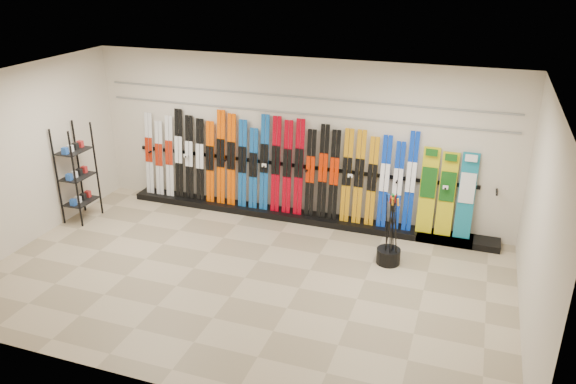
% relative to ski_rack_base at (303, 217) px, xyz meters
% --- Properties ---
extents(floor, '(8.00, 8.00, 0.00)m').
position_rel_ski_rack_base_xyz_m(floor, '(-0.22, -2.28, -0.06)').
color(floor, gray).
rests_on(floor, ground).
extents(back_wall, '(8.00, 0.00, 8.00)m').
position_rel_ski_rack_base_xyz_m(back_wall, '(-0.22, 0.22, 1.44)').
color(back_wall, beige).
rests_on(back_wall, floor).
extents(left_wall, '(0.00, 5.00, 5.00)m').
position_rel_ski_rack_base_xyz_m(left_wall, '(-4.22, -2.28, 1.44)').
color(left_wall, beige).
rests_on(left_wall, floor).
extents(right_wall, '(0.00, 5.00, 5.00)m').
position_rel_ski_rack_base_xyz_m(right_wall, '(3.78, -2.28, 1.44)').
color(right_wall, beige).
rests_on(right_wall, floor).
extents(ceiling, '(8.00, 8.00, 0.00)m').
position_rel_ski_rack_base_xyz_m(ceiling, '(-0.22, -2.28, 2.94)').
color(ceiling, silver).
rests_on(ceiling, back_wall).
extents(ski_rack_base, '(8.00, 0.40, 0.12)m').
position_rel_ski_rack_base_xyz_m(ski_rack_base, '(0.00, 0.00, 0.00)').
color(ski_rack_base, black).
rests_on(ski_rack_base, floor).
extents(skis, '(5.37, 0.22, 1.83)m').
position_rel_ski_rack_base_xyz_m(skis, '(-0.66, 0.04, 0.91)').
color(skis, silver).
rests_on(skis, ski_rack_base).
extents(snowboards, '(0.92, 0.23, 1.51)m').
position_rel_ski_rack_base_xyz_m(snowboards, '(2.54, 0.07, 0.80)').
color(snowboards, gold).
rests_on(snowboards, ski_rack_base).
extents(accessory_rack, '(0.40, 0.60, 1.83)m').
position_rel_ski_rack_base_xyz_m(accessory_rack, '(-3.97, -1.30, 0.85)').
color(accessory_rack, black).
rests_on(accessory_rack, floor).
extents(pole_bin, '(0.39, 0.39, 0.25)m').
position_rel_ski_rack_base_xyz_m(pole_bin, '(1.79, -1.09, 0.07)').
color(pole_bin, black).
rests_on(pole_bin, floor).
extents(ski_poles, '(0.27, 0.27, 1.18)m').
position_rel_ski_rack_base_xyz_m(ski_poles, '(1.81, -1.11, 0.55)').
color(ski_poles, black).
rests_on(ski_poles, pole_bin).
extents(slatwall_rail_0, '(7.60, 0.02, 0.03)m').
position_rel_ski_rack_base_xyz_m(slatwall_rail_0, '(-0.22, 0.20, 1.94)').
color(slatwall_rail_0, gray).
rests_on(slatwall_rail_0, back_wall).
extents(slatwall_rail_1, '(7.60, 0.02, 0.03)m').
position_rel_ski_rack_base_xyz_m(slatwall_rail_1, '(-0.22, 0.20, 2.24)').
color(slatwall_rail_1, gray).
rests_on(slatwall_rail_1, back_wall).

